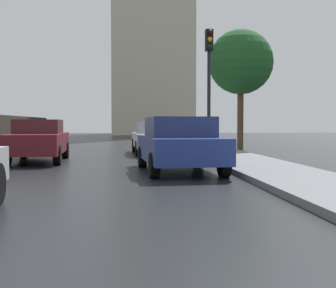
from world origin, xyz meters
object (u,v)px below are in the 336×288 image
object	(u,v)px
car_white_mid_road	(155,137)
traffic_light	(209,69)
car_blue_behind_camera	(179,144)
car_maroon_far_lane	(39,140)
street_tree_near	(241,62)

from	to	relation	value
car_white_mid_road	traffic_light	xyz separation A→B (m)	(1.69, -3.49, 2.49)
car_white_mid_road	car_blue_behind_camera	bearing A→B (deg)	-90.25
traffic_light	car_blue_behind_camera	bearing A→B (deg)	-111.38
car_blue_behind_camera	car_maroon_far_lane	world-z (taller)	car_blue_behind_camera
car_white_mid_road	traffic_light	distance (m)	4.61
car_white_mid_road	car_blue_behind_camera	size ratio (longest dim) A/B	0.99
car_maroon_far_lane	street_tree_near	xyz separation A→B (m)	(8.46, 6.08, 3.51)
car_white_mid_road	street_tree_near	xyz separation A→B (m)	(4.30, 2.43, 3.52)
car_blue_behind_camera	traffic_light	bearing A→B (deg)	64.74
car_blue_behind_camera	traffic_light	world-z (taller)	traffic_light
car_white_mid_road	traffic_light	size ratio (longest dim) A/B	0.96
car_white_mid_road	street_tree_near	size ratio (longest dim) A/B	0.73
car_white_mid_road	car_blue_behind_camera	xyz separation A→B (m)	(0.20, -7.30, 0.04)
car_blue_behind_camera	street_tree_near	bearing A→B (deg)	63.24
traffic_light	street_tree_near	bearing A→B (deg)	66.18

